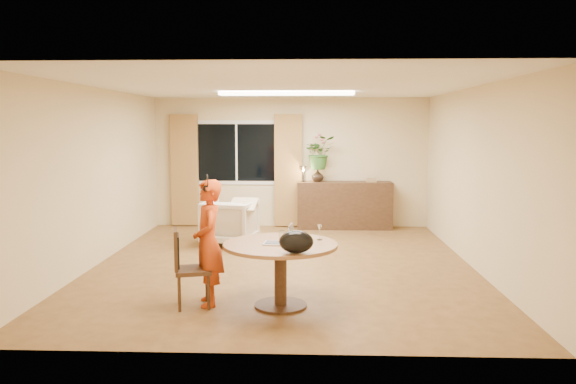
% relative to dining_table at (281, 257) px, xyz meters
% --- Properties ---
extents(floor, '(6.50, 6.50, 0.00)m').
position_rel_dining_table_xyz_m(floor, '(-0.06, 1.92, -0.58)').
color(floor, brown).
rests_on(floor, ground).
extents(ceiling, '(6.50, 6.50, 0.00)m').
position_rel_dining_table_xyz_m(ceiling, '(-0.06, 1.92, 2.02)').
color(ceiling, white).
rests_on(ceiling, wall_back).
extents(wall_back, '(5.50, 0.00, 5.50)m').
position_rel_dining_table_xyz_m(wall_back, '(-0.06, 5.17, 0.72)').
color(wall_back, beige).
rests_on(wall_back, floor).
extents(wall_left, '(0.00, 6.50, 6.50)m').
position_rel_dining_table_xyz_m(wall_left, '(-2.81, 1.92, 0.72)').
color(wall_left, beige).
rests_on(wall_left, floor).
extents(wall_right, '(0.00, 6.50, 6.50)m').
position_rel_dining_table_xyz_m(wall_right, '(2.69, 1.92, 0.72)').
color(wall_right, beige).
rests_on(wall_right, floor).
extents(window, '(1.70, 0.03, 1.30)m').
position_rel_dining_table_xyz_m(window, '(-1.16, 5.15, 0.92)').
color(window, white).
rests_on(window, wall_back).
extents(curtain_left, '(0.55, 0.08, 2.25)m').
position_rel_dining_table_xyz_m(curtain_left, '(-2.21, 5.07, 0.57)').
color(curtain_left, brown).
rests_on(curtain_left, wall_back).
extents(curtain_right, '(0.55, 0.08, 2.25)m').
position_rel_dining_table_xyz_m(curtain_right, '(-0.11, 5.07, 0.57)').
color(curtain_right, brown).
rests_on(curtain_right, wall_back).
extents(ceiling_panel, '(2.20, 0.35, 0.05)m').
position_rel_dining_table_xyz_m(ceiling_panel, '(-0.06, 3.12, 1.99)').
color(ceiling_panel, white).
rests_on(ceiling_panel, ceiling).
extents(dining_table, '(1.29, 1.29, 0.73)m').
position_rel_dining_table_xyz_m(dining_table, '(0.00, 0.00, 0.00)').
color(dining_table, brown).
rests_on(dining_table, floor).
extents(dining_chair, '(0.51, 0.49, 0.90)m').
position_rel_dining_table_xyz_m(dining_chair, '(-0.99, -0.03, -0.13)').
color(dining_chair, '#311E10').
rests_on(dining_chair, floor).
extents(child, '(0.60, 0.47, 1.44)m').
position_rel_dining_table_xyz_m(child, '(-0.83, 0.06, 0.14)').
color(child, red).
rests_on(child, floor).
extents(laptop, '(0.38, 0.27, 0.24)m').
position_rel_dining_table_xyz_m(laptop, '(-0.02, -0.04, 0.27)').
color(laptop, '#B7B7BC').
rests_on(laptop, dining_table).
extents(tumbler, '(0.08, 0.08, 0.10)m').
position_rel_dining_table_xyz_m(tumbler, '(0.01, 0.23, 0.21)').
color(tumbler, white).
rests_on(tumbler, dining_table).
extents(wine_glass, '(0.08, 0.08, 0.18)m').
position_rel_dining_table_xyz_m(wine_glass, '(0.44, 0.20, 0.25)').
color(wine_glass, white).
rests_on(wine_glass, dining_table).
extents(pot_lid, '(0.23, 0.23, 0.03)m').
position_rel_dining_table_xyz_m(pot_lid, '(0.23, 0.35, 0.17)').
color(pot_lid, white).
rests_on(pot_lid, dining_table).
extents(handbag, '(0.36, 0.21, 0.24)m').
position_rel_dining_table_xyz_m(handbag, '(0.19, -0.49, 0.28)').
color(handbag, black).
rests_on(handbag, dining_table).
extents(armchair, '(0.99, 1.01, 0.78)m').
position_rel_dining_table_xyz_m(armchair, '(-1.05, 3.33, -0.19)').
color(armchair, beige).
rests_on(armchair, floor).
extents(throw, '(0.48, 0.58, 0.03)m').
position_rel_dining_table_xyz_m(throw, '(-0.80, 3.23, 0.22)').
color(throw, beige).
rests_on(throw, armchair).
extents(sideboard, '(1.87, 0.46, 0.94)m').
position_rel_dining_table_xyz_m(sideboard, '(1.02, 4.93, -0.11)').
color(sideboard, '#311E10').
rests_on(sideboard, floor).
extents(vase, '(0.26, 0.26, 0.25)m').
position_rel_dining_table_xyz_m(vase, '(0.48, 4.93, 0.48)').
color(vase, black).
rests_on(vase, sideboard).
extents(bouquet, '(0.70, 0.65, 0.66)m').
position_rel_dining_table_xyz_m(bouquet, '(0.51, 4.93, 0.94)').
color(bouquet, '#27682B').
rests_on(bouquet, vase).
extents(book_stack, '(0.21, 0.16, 0.08)m').
position_rel_dining_table_xyz_m(book_stack, '(1.54, 4.93, 0.40)').
color(book_stack, '#956D4B').
rests_on(book_stack, sideboard).
extents(desk_lamp, '(0.14, 0.14, 0.33)m').
position_rel_dining_table_xyz_m(desk_lamp, '(0.20, 4.88, 0.52)').
color(desk_lamp, black).
rests_on(desk_lamp, sideboard).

